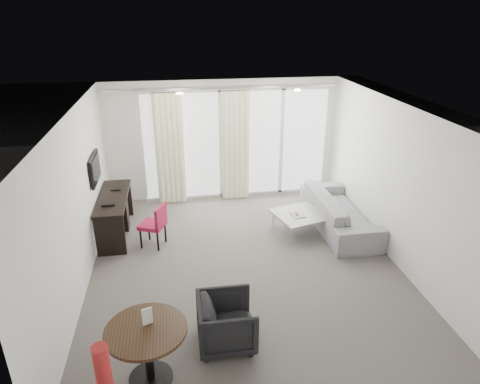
{
  "coord_description": "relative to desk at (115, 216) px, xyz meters",
  "views": [
    {
      "loc": [
        -1.02,
        -5.92,
        3.96
      ],
      "look_at": [
        0.0,
        0.6,
        1.1
      ],
      "focal_mm": 32.0,
      "sensor_mm": 36.0,
      "label": 1
    }
  ],
  "objects": [
    {
      "name": "floor",
      "position": [
        2.22,
        -1.49,
        -0.39
      ],
      "size": [
        5.0,
        6.0,
        0.0
      ],
      "primitive_type": "cube",
      "color": "#56524C",
      "rests_on": "ground"
    },
    {
      "name": "ceiling",
      "position": [
        2.22,
        -1.49,
        2.21
      ],
      "size": [
        5.0,
        6.0,
        0.0
      ],
      "primitive_type": "cube",
      "color": "white",
      "rests_on": "ground"
    },
    {
      "name": "wall_left",
      "position": [
        -0.28,
        -1.49,
        0.91
      ],
      "size": [
        0.0,
        6.0,
        2.6
      ],
      "primitive_type": "cube",
      "color": "silver",
      "rests_on": "ground"
    },
    {
      "name": "wall_right",
      "position": [
        4.72,
        -1.49,
        0.91
      ],
      "size": [
        0.0,
        6.0,
        2.6
      ],
      "primitive_type": "cube",
      "color": "silver",
      "rests_on": "ground"
    },
    {
      "name": "wall_front",
      "position": [
        2.22,
        -4.49,
        0.91
      ],
      "size": [
        5.0,
        0.0,
        2.6
      ],
      "primitive_type": "cube",
      "color": "silver",
      "rests_on": "ground"
    },
    {
      "name": "window_panel",
      "position": [
        2.52,
        1.49,
        0.81
      ],
      "size": [
        4.0,
        0.02,
        2.38
      ],
      "primitive_type": null,
      "color": "white",
      "rests_on": "ground"
    },
    {
      "name": "window_frame",
      "position": [
        2.52,
        1.48,
        0.81
      ],
      "size": [
        4.1,
        0.06,
        2.44
      ],
      "primitive_type": null,
      "color": "white",
      "rests_on": "ground"
    },
    {
      "name": "curtain_left",
      "position": [
        1.07,
        1.33,
        0.81
      ],
      "size": [
        0.6,
        0.2,
        2.38
      ],
      "primitive_type": null,
      "color": "#EFEBC0",
      "rests_on": "ground"
    },
    {
      "name": "curtain_right",
      "position": [
        2.47,
        1.33,
        0.81
      ],
      "size": [
        0.6,
        0.2,
        2.38
      ],
      "primitive_type": null,
      "color": "#EFEBC0",
      "rests_on": "ground"
    },
    {
      "name": "curtain_track",
      "position": [
        2.22,
        1.33,
        2.06
      ],
      "size": [
        4.8,
        0.04,
        0.04
      ],
      "primitive_type": null,
      "color": "#B2B2B7",
      "rests_on": "ceiling"
    },
    {
      "name": "downlight_a",
      "position": [
        1.32,
        0.11,
        2.2
      ],
      "size": [
        0.12,
        0.12,
        0.02
      ],
      "primitive_type": "cylinder",
      "color": "#FFE0B2",
      "rests_on": "ceiling"
    },
    {
      "name": "downlight_b",
      "position": [
        3.42,
        0.11,
        2.2
      ],
      "size": [
        0.12,
        0.12,
        0.02
      ],
      "primitive_type": "cylinder",
      "color": "#FFE0B2",
      "rests_on": "ceiling"
    },
    {
      "name": "desk",
      "position": [
        0.0,
        0.0,
        0.0
      ],
      "size": [
        0.52,
        1.65,
        0.77
      ],
      "primitive_type": null,
      "color": "black",
      "rests_on": "floor"
    },
    {
      "name": "tv",
      "position": [
        -0.23,
        -0.04,
        0.96
      ],
      "size": [
        0.05,
        0.8,
        0.5
      ],
      "primitive_type": null,
      "color": "black",
      "rests_on": "wall_left"
    },
    {
      "name": "desk_chair",
      "position": [
        0.7,
        -0.53,
        0.01
      ],
      "size": [
        0.56,
        0.54,
        0.79
      ],
      "primitive_type": null,
      "rotation": [
        0.0,
        0.0,
        -0.41
      ],
      "color": "maroon",
      "rests_on": "floor"
    },
    {
      "name": "round_table",
      "position": [
        0.75,
        -3.61,
        -0.02
      ],
      "size": [
        1.09,
        1.09,
        0.73
      ],
      "primitive_type": null,
      "rotation": [
        0.0,
        0.0,
        0.22
      ],
      "color": "#332012",
      "rests_on": "floor"
    },
    {
      "name": "menu_card",
      "position": [
        0.77,
        -3.53,
        0.33
      ],
      "size": [
        0.11,
        0.06,
        0.21
      ],
      "primitive_type": null,
      "rotation": [
        0.0,
        0.0,
        0.33
      ],
      "color": "white",
      "rests_on": "round_table"
    },
    {
      "name": "tub_armchair",
      "position": [
        1.7,
        -3.17,
        -0.06
      ],
      "size": [
        0.72,
        0.7,
        0.66
      ],
      "primitive_type": "imported",
      "rotation": [
        0.0,
        0.0,
        1.57
      ],
      "color": "black",
      "rests_on": "floor"
    },
    {
      "name": "coffee_table",
      "position": [
        3.42,
        -0.47,
        -0.19
      ],
      "size": [
        1.08,
        1.08,
        0.39
      ],
      "primitive_type": null,
      "rotation": [
        0.0,
        0.0,
        0.28
      ],
      "color": "gray",
      "rests_on": "floor"
    },
    {
      "name": "remote",
      "position": [
        3.36,
        -0.52,
        -0.03
      ],
      "size": [
        0.06,
        0.15,
        0.02
      ],
      "primitive_type": null,
      "rotation": [
        0.0,
        0.0,
        -0.15
      ],
      "color": "black",
      "rests_on": "coffee_table"
    },
    {
      "name": "magazine",
      "position": [
        3.37,
        -0.52,
        -0.03
      ],
      "size": [
        0.25,
        0.29,
        0.01
      ],
      "primitive_type": null,
      "rotation": [
        0.0,
        0.0,
        0.17
      ],
      "color": "gray",
      "rests_on": "coffee_table"
    },
    {
      "name": "sofa",
      "position": [
        4.25,
        -0.36,
        -0.05
      ],
      "size": [
        0.9,
        2.31,
        0.67
      ],
      "primitive_type": "imported",
      "rotation": [
        0.0,
        0.0,
        1.57
      ],
      "color": "gray",
      "rests_on": "floor"
    },
    {
      "name": "terrace_slab",
      "position": [
        2.52,
        3.01,
        -0.45
      ],
      "size": [
        5.6,
        3.0,
        0.12
      ],
      "primitive_type": "cube",
      "color": "#4D4D50",
      "rests_on": "ground"
    },
    {
      "name": "rattan_chair_a",
      "position": [
        3.52,
        3.08,
        -0.02
      ],
      "size": [
        0.66,
        0.66,
        0.74
      ],
      "primitive_type": null,
      "rotation": [
        0.0,
        0.0,
        0.41
      ],
      "color": "brown",
      "rests_on": "terrace_slab"
    },
    {
      "name": "rattan_chair_b",
      "position": [
        4.5,
        2.94,
        -0.0
      ],
      "size": [
        0.65,
        0.65,
        0.77
      ],
      "primitive_type": null,
      "rotation": [
        0.0,
        0.0,
        0.29
      ],
      "color": "brown",
      "rests_on": "terrace_slab"
    },
    {
      "name": "rattan_table",
      "position": [
        3.85,
        2.86,
        -0.13
      ],
      "size": [
        0.54,
        0.54,
        0.52
      ],
      "primitive_type": null,
      "rotation": [
        0.0,
        0.0,
        -0.05
      ],
      "color": "brown",
      "rests_on": "terrace_slab"
    },
    {
      "name": "balustrade",
      "position": [
        2.52,
        4.46,
        0.11
      ],
      "size": [
        5.5,
        0.06,
        1.05
      ],
      "primitive_type": null,
      "color": "#B2B2B7",
      "rests_on": "terrace_slab"
    }
  ]
}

